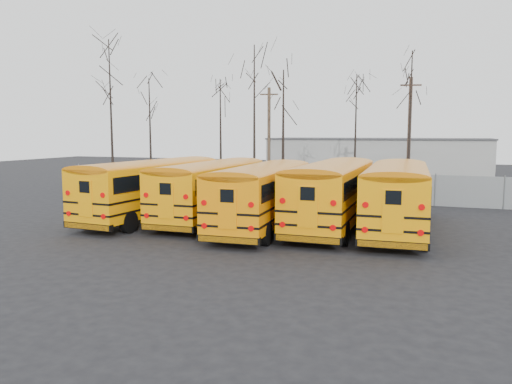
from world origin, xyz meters
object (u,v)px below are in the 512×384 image
at_px(utility_pole_left, 269,137).
at_px(utility_pole_right, 409,135).
at_px(bus_a, 154,184).
at_px(bus_c, 264,190).
at_px(bus_b, 213,185).
at_px(bus_d, 333,189).
at_px(bus_e, 397,191).

relative_size(utility_pole_left, utility_pole_right, 0.95).
bearing_deg(bus_a, bus_c, -0.38).
height_order(bus_a, bus_b, bus_a).
distance_m(bus_a, bus_c, 6.53).
distance_m(utility_pole_left, utility_pole_right, 11.07).
bearing_deg(utility_pole_right, bus_a, -140.91).
height_order(bus_a, utility_pole_right, utility_pole_right).
xyz_separation_m(bus_c, utility_pole_right, (5.78, 16.93, 2.65)).
height_order(bus_d, utility_pole_right, utility_pole_right).
xyz_separation_m(bus_e, utility_pole_left, (-11.48, 14.94, 2.36)).
bearing_deg(utility_pole_left, utility_pole_right, -13.46).
xyz_separation_m(utility_pole_left, utility_pole_right, (11.05, 0.60, 0.24)).
bearing_deg(utility_pole_left, bus_a, -111.05).
bearing_deg(bus_a, utility_pole_right, 57.01).
relative_size(bus_c, bus_e, 0.97).
relative_size(bus_d, bus_e, 1.00).
xyz_separation_m(bus_e, utility_pole_right, (-0.42, 15.54, 2.60)).
xyz_separation_m(bus_b, utility_pole_left, (-1.90, 15.02, 2.41)).
bearing_deg(bus_c, bus_d, 19.73).
distance_m(bus_a, bus_d, 9.70).
height_order(bus_b, bus_c, bus_b).
relative_size(bus_e, utility_pole_left, 1.43).
relative_size(bus_d, utility_pole_left, 1.43).
bearing_deg(bus_a, utility_pole_left, 89.30).
relative_size(bus_b, bus_d, 0.97).
bearing_deg(bus_a, bus_b, 18.66).
height_order(bus_a, bus_d, bus_d).
height_order(bus_c, utility_pole_left, utility_pole_left).
relative_size(bus_a, bus_d, 0.99).
xyz_separation_m(bus_a, utility_pole_left, (1.24, 15.85, 2.37)).
height_order(bus_b, bus_d, bus_d).
distance_m(bus_d, utility_pole_right, 16.05).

